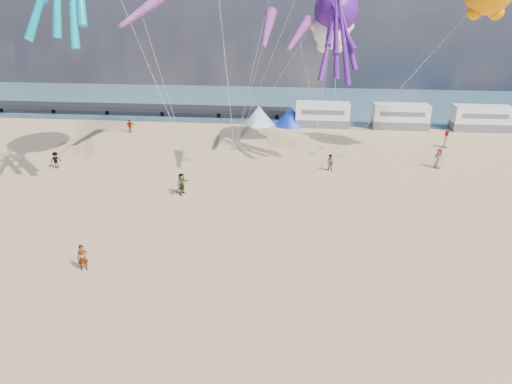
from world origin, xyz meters
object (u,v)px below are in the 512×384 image
at_px(beachgoer_4, 182,184).
at_px(sandbag_c, 340,156).
at_px(sandbag_e, 234,150).
at_px(tent_white, 259,115).
at_px(tent_blue, 290,116).
at_px(kite_octopus_purple, 336,10).
at_px(beachgoer_0, 446,139).
at_px(windsock_right, 267,29).
at_px(beachgoer_3, 130,126).
at_px(motorhome_2, 481,118).
at_px(kite_panda, 332,30).
at_px(sandbag_a, 188,159).
at_px(windsock_left, 141,12).
at_px(beachgoer_1, 330,163).
at_px(beachgoer_6, 439,159).
at_px(motorhome_0, 322,114).
at_px(sandbag_b, 313,154).
at_px(sandbag_d, 322,147).
at_px(beachgoer_2, 56,160).
at_px(standing_person, 83,258).
at_px(motorhome_1, 400,116).

xyz_separation_m(beachgoer_4, sandbag_c, (13.16, 11.51, -0.78)).
bearing_deg(sandbag_e, tent_white, 83.61).
distance_m(tent_blue, kite_octopus_purple, 17.35).
distance_m(beachgoer_0, windsock_right, 25.14).
xyz_separation_m(beachgoer_3, sandbag_e, (13.59, -6.03, -0.68)).
height_order(motorhome_2, windsock_right, windsock_right).
xyz_separation_m(tent_blue, kite_panda, (4.02, -11.35, 10.77)).
bearing_deg(sandbag_e, sandbag_a, -137.20).
bearing_deg(windsock_right, sandbag_a, 147.19).
bearing_deg(windsock_left, beachgoer_3, 138.27).
bearing_deg(beachgoer_1, windsock_right, -103.52).
distance_m(motorhome_2, tent_blue, 23.00).
relative_size(beachgoer_6, sandbag_e, 3.70).
relative_size(motorhome_0, sandbag_e, 13.20).
bearing_deg(tent_white, sandbag_c, -52.87).
height_order(sandbag_a, sandbag_b, same).
relative_size(sandbag_d, sandbag_e, 1.00).
bearing_deg(beachgoer_2, windsock_right, -60.53).
relative_size(beachgoer_0, beachgoer_2, 1.15).
bearing_deg(beachgoer_4, motorhome_0, -9.26).
relative_size(tent_blue, sandbag_c, 8.00).
bearing_deg(beachgoer_0, tent_blue, 107.44).
height_order(beachgoer_4, sandbag_e, beachgoer_4).
height_order(tent_blue, kite_octopus_purple, kite_octopus_purple).
height_order(beachgoer_4, sandbag_a, beachgoer_4).
bearing_deg(beachgoer_3, tent_white, -3.21).
distance_m(beachgoer_3, windsock_left, 16.96).
xyz_separation_m(sandbag_a, kite_octopus_purple, (13.70, 4.29, 13.56)).
height_order(tent_white, sandbag_c, tent_white).
bearing_deg(beachgoer_1, beachgoer_4, -110.91).
height_order(beachgoer_4, windsock_left, windsock_left).
bearing_deg(beachgoer_6, kite_octopus_purple, -171.56).
xyz_separation_m(standing_person, sandbag_d, (13.98, 25.94, -0.67)).
relative_size(beachgoer_4, kite_panda, 0.30).
bearing_deg(beachgoer_1, windsock_left, -147.67).
height_order(beachgoer_3, kite_panda, kite_panda).
bearing_deg(beachgoer_2, motorhome_2, -30.58).
bearing_deg(beachgoer_3, kite_panda, -38.05).
distance_m(beachgoer_4, sandbag_a, 8.81).
bearing_deg(tent_blue, motorhome_0, 0.00).
distance_m(motorhome_0, tent_white, 8.01).
xyz_separation_m(motorhome_0, tent_blue, (-4.00, 0.00, -0.30)).
bearing_deg(windsock_left, kite_panda, 28.70).
relative_size(beachgoer_6, kite_octopus_purple, 0.18).
xyz_separation_m(tent_white, beachgoer_1, (8.35, -17.13, -0.41)).
xyz_separation_m(motorhome_1, kite_octopus_purple, (-9.17, -11.26, 12.17)).
bearing_deg(beachgoer_3, motorhome_1, -14.28).
distance_m(tent_blue, windsock_right, 24.16).
height_order(beachgoer_1, sandbag_c, beachgoer_1).
distance_m(tent_blue, sandbag_d, 10.68).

